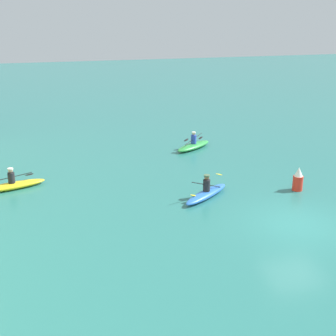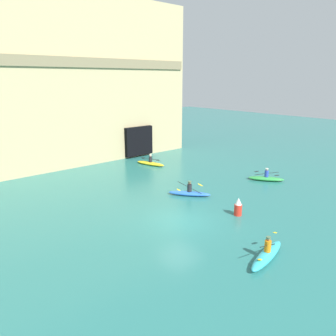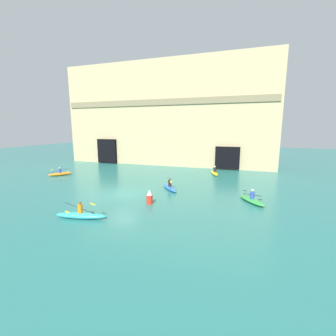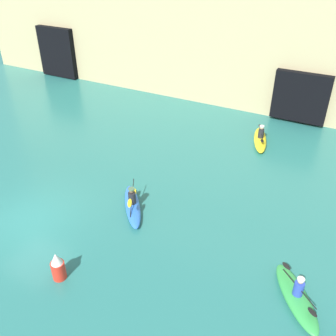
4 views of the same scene
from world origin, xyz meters
TOP-DOWN VIEW (x-y plane):
  - ground_plane at (0.00, 0.00)m, footprint 120.00×120.00m
  - kayak_blue at (3.63, 2.85)m, footprint 2.48×2.92m
  - kayak_yellow at (6.97, 11.88)m, footprint 1.65×3.34m
  - kayak_green at (11.30, 1.17)m, footprint 2.38×2.92m
  - marker_buoy at (3.43, -1.81)m, footprint 0.50×0.50m

SIDE VIEW (x-z plane):
  - ground_plane at x=0.00m, z-range 0.00..0.00m
  - kayak_yellow at x=6.97m, z-range -0.33..0.76m
  - kayak_green at x=11.30m, z-range -0.33..0.77m
  - kayak_blue at x=3.63m, z-range -0.34..0.80m
  - marker_buoy at x=3.43m, z-range -0.04..1.14m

